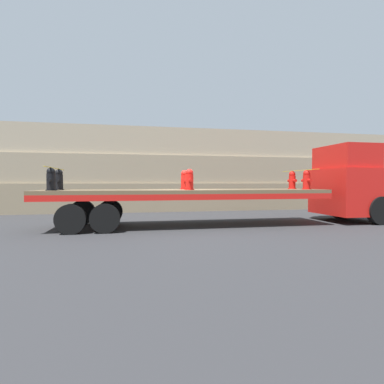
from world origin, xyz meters
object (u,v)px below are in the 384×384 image
at_px(fire_hydrant_red_near_1, 190,180).
at_px(fire_hydrant_red_near_2, 307,180).
at_px(fire_hydrant_black_far_0, 59,180).
at_px(flatbed_trailer, 166,197).
at_px(fire_hydrant_red_far_2, 292,180).
at_px(fire_hydrant_red_far_1, 184,180).
at_px(truck_cab, 351,184).
at_px(fire_hydrant_black_near_0, 51,180).

xyz_separation_m(fire_hydrant_red_near_1, fire_hydrant_red_near_2, (4.62, 0.00, 0.00)).
xyz_separation_m(fire_hydrant_black_far_0, fire_hydrant_red_near_1, (4.62, -1.07, 0.00)).
xyz_separation_m(flatbed_trailer, fire_hydrant_red_near_1, (0.78, -0.53, 0.62)).
distance_m(fire_hydrant_red_near_2, fire_hydrant_red_far_2, 1.07).
bearing_deg(fire_hydrant_red_far_2, fire_hydrant_red_far_1, 180.00).
relative_size(fire_hydrant_red_far_1, fire_hydrant_red_far_2, 1.00).
height_order(fire_hydrant_black_far_0, fire_hydrant_red_near_1, same).
height_order(truck_cab, flatbed_trailer, truck_cab).
relative_size(fire_hydrant_black_far_0, fire_hydrant_red_near_1, 1.00).
distance_m(truck_cab, fire_hydrant_black_far_0, 11.64).
bearing_deg(fire_hydrant_red_far_2, flatbed_trailer, -174.34).
bearing_deg(fire_hydrant_red_near_1, fire_hydrant_black_far_0, 166.95).
xyz_separation_m(flatbed_trailer, fire_hydrant_black_near_0, (-3.84, -0.53, 0.62)).
distance_m(fire_hydrant_red_near_1, fire_hydrant_red_near_2, 4.62).
xyz_separation_m(fire_hydrant_black_far_0, fire_hydrant_red_near_2, (9.23, -1.07, 0.00)).
relative_size(truck_cab, fire_hydrant_red_far_1, 4.22).
xyz_separation_m(fire_hydrant_red_near_1, fire_hydrant_red_far_2, (4.62, 1.07, 0.00)).
bearing_deg(fire_hydrant_red_far_2, fire_hydrant_black_near_0, -173.39).
relative_size(fire_hydrant_black_far_0, fire_hydrant_red_near_2, 1.00).
bearing_deg(fire_hydrant_black_far_0, fire_hydrant_red_far_2, 0.00).
distance_m(fire_hydrant_red_far_1, fire_hydrant_red_far_2, 4.62).
relative_size(fire_hydrant_black_near_0, fire_hydrant_red_near_1, 1.00).
relative_size(fire_hydrant_red_far_1, fire_hydrant_red_near_2, 1.00).
bearing_deg(fire_hydrant_black_far_0, fire_hydrant_red_near_1, -13.05).
distance_m(flatbed_trailer, fire_hydrant_red_far_1, 1.13).
distance_m(fire_hydrant_black_far_0, fire_hydrant_red_near_2, 9.29).
bearing_deg(flatbed_trailer, fire_hydrant_red_near_1, -34.55).
xyz_separation_m(fire_hydrant_black_near_0, fire_hydrant_red_far_1, (4.62, 1.07, 0.00)).
xyz_separation_m(truck_cab, fire_hydrant_red_far_2, (-2.39, 0.53, 0.16)).
distance_m(fire_hydrant_black_near_0, fire_hydrant_red_far_1, 4.74).
distance_m(flatbed_trailer, fire_hydrant_red_near_1, 1.13).
xyz_separation_m(truck_cab, fire_hydrant_red_near_2, (-2.39, -0.53, 0.16)).
bearing_deg(fire_hydrant_red_near_1, fire_hydrant_red_near_2, 0.00).
height_order(truck_cab, fire_hydrant_black_far_0, truck_cab).
relative_size(flatbed_trailer, fire_hydrant_black_near_0, 13.96).
bearing_deg(flatbed_trailer, fire_hydrant_black_near_0, -172.07).
xyz_separation_m(flatbed_trailer, fire_hydrant_red_far_1, (0.78, 0.53, 0.62)).
xyz_separation_m(fire_hydrant_black_near_0, fire_hydrant_red_far_2, (9.23, 1.07, 0.00)).
bearing_deg(flatbed_trailer, truck_cab, 0.00).
distance_m(fire_hydrant_black_far_0, fire_hydrant_red_near_1, 4.74).
relative_size(fire_hydrant_black_near_0, fire_hydrant_red_far_2, 1.00).
distance_m(fire_hydrant_black_far_0, fire_hydrant_red_far_1, 4.62).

